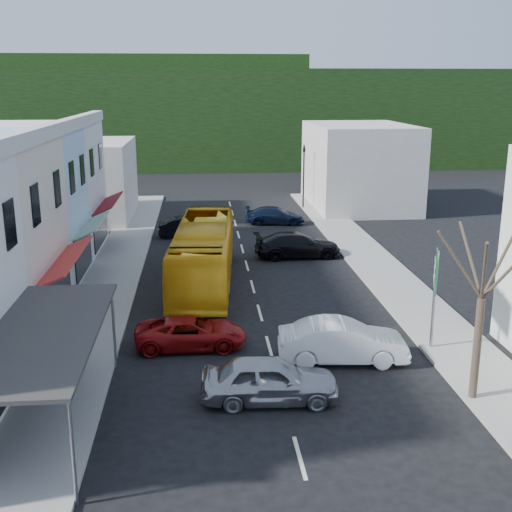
% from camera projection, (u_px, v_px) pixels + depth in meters
% --- Properties ---
extents(ground, '(120.00, 120.00, 0.00)m').
position_uv_depth(ground, '(269.00, 347.00, 25.97)').
color(ground, black).
rests_on(ground, ground).
extents(sidewalk_left, '(3.00, 52.00, 0.15)m').
position_uv_depth(sidewalk_left, '(113.00, 278.00, 34.92)').
color(sidewalk_left, gray).
rests_on(sidewalk_left, ground).
extents(sidewalk_right, '(3.00, 52.00, 0.15)m').
position_uv_depth(sidewalk_right, '(382.00, 271.00, 36.21)').
color(sidewalk_right, gray).
rests_on(sidewalk_right, ground).
extents(distant_block_left, '(8.00, 10.00, 6.00)m').
position_uv_depth(distant_block_left, '(79.00, 180.00, 50.12)').
color(distant_block_left, '#B7B2A8').
rests_on(distant_block_left, ground).
extents(distant_block_right, '(8.00, 12.00, 7.00)m').
position_uv_depth(distant_block_right, '(359.00, 166.00, 54.85)').
color(distant_block_right, '#B7B2A8').
rests_on(distant_block_right, ground).
extents(hillside, '(80.00, 26.00, 14.00)m').
position_uv_depth(hillside, '(206.00, 111.00, 86.68)').
color(hillside, black).
rests_on(hillside, ground).
extents(bus, '(3.37, 11.76, 3.10)m').
position_uv_depth(bus, '(204.00, 256.00, 33.67)').
color(bus, yellow).
rests_on(bus, ground).
extents(car_silver, '(4.48, 2.00, 1.40)m').
position_uv_depth(car_silver, '(270.00, 382.00, 21.37)').
color(car_silver, '#A8A8AC').
rests_on(car_silver, ground).
extents(car_white, '(4.53, 2.14, 1.40)m').
position_uv_depth(car_white, '(343.00, 344.00, 24.44)').
color(car_white, white).
rests_on(car_white, ground).
extents(car_red, '(4.61, 1.93, 1.40)m').
position_uv_depth(car_red, '(191.00, 331.00, 25.76)').
color(car_red, maroon).
rests_on(car_red, ground).
extents(car_black_near, '(4.56, 2.00, 1.40)m').
position_uv_depth(car_black_near, '(297.00, 246.00, 39.22)').
color(car_black_near, black).
rests_on(car_black_near, ground).
extents(car_black_far, '(4.57, 2.27, 1.40)m').
position_uv_depth(car_black_far, '(188.00, 226.00, 44.55)').
color(car_black_far, black).
rests_on(car_black_far, ground).
extents(car_navy_far, '(4.67, 2.31, 1.40)m').
position_uv_depth(car_navy_far, '(275.00, 215.00, 48.47)').
color(car_navy_far, black).
rests_on(car_navy_far, ground).
extents(pedestrian_left, '(0.60, 0.71, 1.70)m').
position_uv_depth(pedestrian_left, '(66.00, 327.00, 25.36)').
color(pedestrian_left, black).
rests_on(pedestrian_left, sidewalk_left).
extents(direction_sign, '(1.39, 1.98, 4.10)m').
position_uv_depth(direction_sign, '(434.00, 301.00, 25.12)').
color(direction_sign, '#0E5F31').
rests_on(direction_sign, ground).
extents(street_tree, '(3.32, 3.32, 7.25)m').
position_uv_depth(street_tree, '(482.00, 298.00, 20.61)').
color(street_tree, '#372B20').
rests_on(street_tree, ground).
extents(traffic_signal, '(1.16, 1.39, 5.40)m').
position_uv_depth(traffic_signal, '(304.00, 177.00, 53.81)').
color(traffic_signal, black).
rests_on(traffic_signal, ground).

